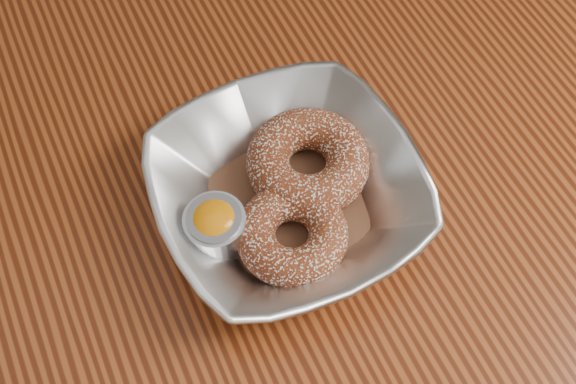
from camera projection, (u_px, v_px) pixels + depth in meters
name	position (u px, v px, depth m)	size (l,w,h in m)	color
ground_plane	(332.00, 359.00, 1.30)	(4.00, 4.00, 0.00)	#565659
table	(367.00, 198.00, 0.73)	(1.20, 0.80, 0.75)	maroon
serving_bowl	(288.00, 193.00, 0.59)	(0.23, 0.23, 0.06)	silver
parchment	(288.00, 203.00, 0.60)	(0.14, 0.14, 0.00)	brown
donut_back	(308.00, 162.00, 0.60)	(0.11, 0.11, 0.04)	maroon
donut_front	(292.00, 234.00, 0.57)	(0.10, 0.10, 0.03)	maroon
ramekin	(216.00, 228.00, 0.56)	(0.05, 0.05, 0.05)	silver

